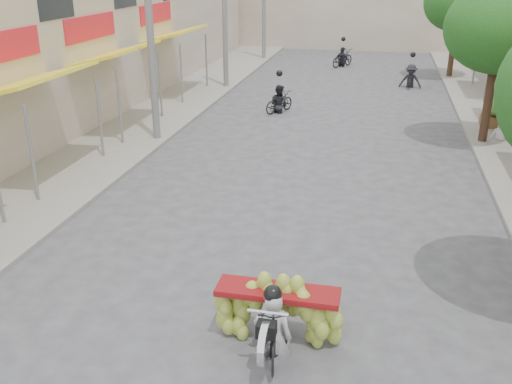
# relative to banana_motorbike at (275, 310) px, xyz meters

# --- Properties ---
(sidewalk_left) EXTENTS (4.00, 60.00, 0.12)m
(sidewalk_left) POSITION_rel_banana_motorbike_xyz_m (-7.61, 13.21, -0.64)
(sidewalk_left) COLOR gray
(sidewalk_left) RESTS_ON ground
(shophouse_row_left) EXTENTS (9.77, 40.00, 6.00)m
(shophouse_row_left) POSITION_rel_banana_motorbike_xyz_m (-12.59, 12.19, 2.30)
(shophouse_row_left) COLOR #BEAD96
(shophouse_row_left) RESTS_ON ground
(utility_pole_mid) EXTENTS (0.60, 0.24, 8.00)m
(utility_pole_mid) POSITION_rel_banana_motorbike_xyz_m (-6.01, 10.21, 3.33)
(utility_pole_mid) COLOR slate
(utility_pole_mid) RESTS_ON ground
(utility_pole_far) EXTENTS (0.60, 0.24, 8.00)m
(utility_pole_far) POSITION_rel_banana_motorbike_xyz_m (-6.01, 19.21, 3.33)
(utility_pole_far) COLOR slate
(utility_pole_far) RESTS_ON ground
(street_tree_mid) EXTENTS (3.40, 3.40, 5.25)m
(street_tree_mid) POSITION_rel_banana_motorbike_xyz_m (4.79, 12.21, 3.09)
(street_tree_mid) COLOR #3A2719
(street_tree_mid) RESTS_ON ground
(street_tree_far) EXTENTS (3.40, 3.40, 5.25)m
(street_tree_far) POSITION_rel_banana_motorbike_xyz_m (4.79, 24.21, 3.09)
(street_tree_far) COLOR #3A2719
(street_tree_far) RESTS_ON ground
(produce_crate_far) EXTENTS (1.20, 0.88, 1.16)m
(produce_crate_far) POSITION_rel_banana_motorbike_xyz_m (5.59, 14.21, 0.02)
(produce_crate_far) COLOR brown
(produce_crate_far) RESTS_ON ground
(banana_motorbike) EXTENTS (2.20, 1.84, 2.08)m
(banana_motorbike) POSITION_rel_banana_motorbike_xyz_m (0.00, 0.00, 0.00)
(banana_motorbike) COLOR black
(banana_motorbike) RESTS_ON ground
(pedestrian) EXTENTS (0.79, 0.49, 1.57)m
(pedestrian) POSITION_rel_banana_motorbike_xyz_m (5.47, 12.59, 0.21)
(pedestrian) COLOR white
(pedestrian) RESTS_ON ground
(bg_motorbike_a) EXTENTS (1.22, 1.60, 1.95)m
(bg_motorbike_a) POSITION_rel_banana_motorbike_xyz_m (-2.66, 15.07, 0.07)
(bg_motorbike_a) COLOR black
(bg_motorbike_a) RESTS_ON ground
(bg_motorbike_b) EXTENTS (1.10, 1.56, 1.95)m
(bg_motorbike_b) POSITION_rel_banana_motorbike_xyz_m (2.71, 21.27, 0.18)
(bg_motorbike_b) COLOR black
(bg_motorbike_b) RESTS_ON ground
(bg_motorbike_c) EXTENTS (1.45, 1.88, 1.95)m
(bg_motorbike_c) POSITION_rel_banana_motorbike_xyz_m (-0.99, 26.58, 0.08)
(bg_motorbike_c) COLOR black
(bg_motorbike_c) RESTS_ON ground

